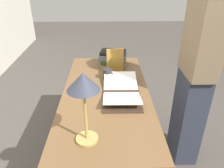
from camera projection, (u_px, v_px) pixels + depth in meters
The scene contains 8 objects.
ground_plane at pixel (107, 157), 2.13m from camera, with size 12.00×12.00×0.00m, color #47423D.
reading_desk at pixel (106, 102), 1.83m from camera, with size 1.54×0.71×0.73m.
open_book at pixel (121, 90), 1.77m from camera, with size 0.58×0.30×0.07m.
book_stack_tall at pixel (113, 58), 2.24m from camera, with size 0.25×0.29×0.16m.
book_standing_upright at pixel (115, 61), 2.08m from camera, with size 0.05×0.16×0.23m.
reading_lamp at pixel (83, 88), 1.13m from camera, with size 0.18×0.18×0.44m.
coffee_mug at pixel (108, 74), 1.98m from camera, with size 0.08×0.10×0.09m.
person_reader at pixel (197, 69), 1.74m from camera, with size 0.36×0.23×1.81m.
Camera 1 is at (-1.54, -0.01, 1.63)m, focal length 35.00 mm.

